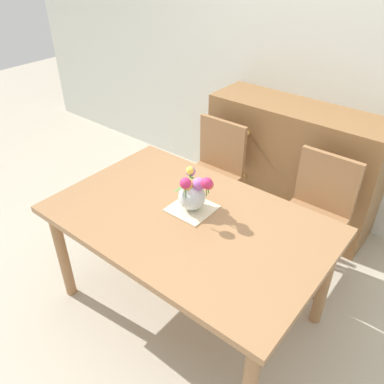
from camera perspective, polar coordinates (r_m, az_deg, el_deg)
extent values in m
plane|color=#B7AD99|center=(2.74, -0.49, -16.21)|extent=(12.00, 12.00, 0.00)
cube|color=silver|center=(3.23, 18.85, 19.71)|extent=(7.00, 0.10, 2.80)
cube|color=#9E7047|center=(2.23, -0.57, -4.13)|extent=(1.58, 1.01, 0.04)
cylinder|color=#9E7047|center=(2.70, -18.42, -8.66)|extent=(0.07, 0.07, 0.71)
cylinder|color=#9E7047|center=(3.10, -5.70, -0.66)|extent=(0.07, 0.07, 0.71)
cylinder|color=#9E7047|center=(2.53, 18.84, -12.24)|extent=(0.07, 0.07, 0.71)
cube|color=#9E7047|center=(3.10, 2.24, 1.85)|extent=(0.42, 0.42, 0.04)
cylinder|color=#9E7047|center=(3.03, 2.80, -4.51)|extent=(0.04, 0.04, 0.44)
cylinder|color=#9E7047|center=(3.21, -2.36, -1.99)|extent=(0.04, 0.04, 0.44)
cylinder|color=#9E7047|center=(3.28, 6.56, -1.43)|extent=(0.04, 0.04, 0.44)
cylinder|color=#9E7047|center=(3.44, 1.57, 0.75)|extent=(0.04, 0.04, 0.44)
cube|color=#9E7047|center=(3.13, 4.47, 6.85)|extent=(0.42, 0.04, 0.42)
cube|color=#9E7047|center=(2.77, 16.78, -4.27)|extent=(0.42, 0.42, 0.04)
cylinder|color=#9E7047|center=(2.75, 17.79, -11.42)|extent=(0.04, 0.04, 0.44)
cylinder|color=#9E7047|center=(2.84, 11.18, -8.47)|extent=(0.04, 0.04, 0.44)
cylinder|color=#9E7047|center=(3.02, 20.57, -7.40)|extent=(0.04, 0.04, 0.44)
cylinder|color=#9E7047|center=(3.10, 14.47, -4.84)|extent=(0.04, 0.04, 0.44)
cube|color=#9E7047|center=(2.80, 19.17, 1.36)|extent=(0.42, 0.04, 0.42)
cube|color=olive|center=(3.32, 14.32, 3.89)|extent=(1.40, 0.44, 1.00)
sphere|color=#B7933D|center=(3.12, 8.15, 8.49)|extent=(0.04, 0.04, 0.04)
sphere|color=#B7933D|center=(2.90, 18.24, 4.94)|extent=(0.04, 0.04, 0.04)
sphere|color=#B7933D|center=(3.31, 7.60, 2.24)|extent=(0.04, 0.04, 0.04)
sphere|color=#B7933D|center=(3.10, 16.95, -1.51)|extent=(0.04, 0.04, 0.04)
cube|color=beige|center=(2.28, 0.00, -2.42)|extent=(0.24, 0.24, 0.01)
sphere|color=silver|center=(2.23, 0.00, -0.69)|extent=(0.16, 0.16, 0.16)
sphere|color=#D12D66|center=(2.07, -1.04, 1.33)|extent=(0.06, 0.06, 0.06)
cylinder|color=#478438|center=(2.10, -1.03, 0.23)|extent=(0.01, 0.01, 0.10)
sphere|color=#EFD14C|center=(2.20, -0.29, 3.17)|extent=(0.05, 0.05, 0.05)
cylinder|color=#478438|center=(2.22, -0.29, 2.22)|extent=(0.01, 0.01, 0.09)
sphere|color=#B266C6|center=(2.25, -0.22, 3.05)|extent=(0.06, 0.06, 0.06)
cylinder|color=#478438|center=(2.26, -0.21, 2.43)|extent=(0.01, 0.01, 0.06)
sphere|color=#E55B4C|center=(2.13, 2.46, 1.07)|extent=(0.06, 0.06, 0.06)
cylinder|color=#478438|center=(2.15, 2.45, 0.46)|extent=(0.01, 0.01, 0.05)
sphere|color=#EFD14C|center=(2.18, -0.76, 1.17)|extent=(0.07, 0.07, 0.07)
cylinder|color=#478438|center=(2.18, -0.76, 0.79)|extent=(0.01, 0.01, 0.03)
sphere|color=#D12D66|center=(2.09, 2.17, 1.30)|extent=(0.07, 0.07, 0.07)
cylinder|color=#478438|center=(2.12, 2.14, 0.35)|extent=(0.01, 0.01, 0.08)
sphere|color=#B266C6|center=(2.17, 1.07, 1.13)|extent=(0.07, 0.07, 0.07)
cylinder|color=#478438|center=(2.18, 1.07, 0.76)|extent=(0.01, 0.01, 0.03)
ellipsoid|color=#478438|center=(2.17, -1.81, 0.47)|extent=(0.05, 0.07, 0.04)
ellipsoid|color=#478438|center=(2.22, -0.06, 2.07)|extent=(0.06, 0.07, 0.03)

